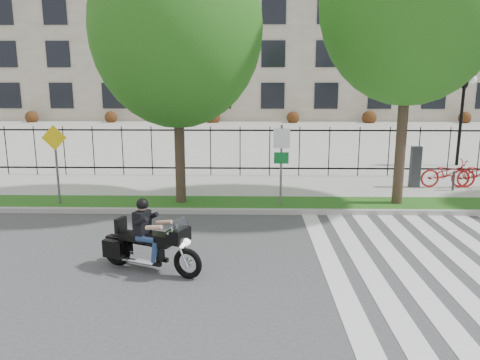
{
  "coord_description": "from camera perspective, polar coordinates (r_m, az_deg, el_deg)",
  "views": [
    {
      "loc": [
        0.41,
        -9.57,
        4.0
      ],
      "look_at": [
        0.13,
        3.0,
        1.29
      ],
      "focal_mm": 35.0,
      "sensor_mm": 36.0,
      "label": 1
    }
  ],
  "objects": [
    {
      "name": "ground",
      "position": [
        10.38,
        -1.11,
        -10.5
      ],
      "size": [
        120.0,
        120.0,
        0.0
      ],
      "primitive_type": "plane",
      "color": "#3C3C3F",
      "rests_on": "ground"
    },
    {
      "name": "motorcycle_rider",
      "position": [
        10.12,
        -10.97,
        -7.5
      ],
      "size": [
        2.32,
        1.29,
        1.9
      ],
      "color": "black",
      "rests_on": "ground"
    },
    {
      "name": "lamp_post_right",
      "position": [
        23.62,
        25.55,
        9.07
      ],
      "size": [
        1.06,
        0.7,
        4.25
      ],
      "color": "black",
      "rests_on": "ground"
    },
    {
      "name": "plaza",
      "position": [
        34.8,
        0.58,
        5.65
      ],
      "size": [
        80.0,
        34.0,
        0.1
      ],
      "primitive_type": "cube",
      "color": "#9E9D94",
      "rests_on": "ground"
    },
    {
      "name": "curb",
      "position": [
        14.23,
        -0.44,
        -3.85
      ],
      "size": [
        60.0,
        0.2,
        0.15
      ],
      "primitive_type": "cube",
      "color": "#A19E98",
      "rests_on": "ground"
    },
    {
      "name": "iron_fence",
      "position": [
        18.99,
        0.01,
        3.53
      ],
      "size": [
        30.0,
        0.06,
        2.0
      ],
      "primitive_type": null,
      "color": "black",
      "rests_on": "sidewalk"
    },
    {
      "name": "sign_pole_warning",
      "position": [
        15.54,
        -21.55,
        2.96
      ],
      "size": [
        0.78,
        0.09,
        2.49
      ],
      "color": "#59595B",
      "rests_on": "grass_verge"
    },
    {
      "name": "office_building",
      "position": [
        54.82,
        0.86,
        18.41
      ],
      "size": [
        60.0,
        21.9,
        20.15
      ],
      "color": "gray",
      "rests_on": "ground"
    },
    {
      "name": "sidewalk",
      "position": [
        17.47,
        -0.12,
        -0.82
      ],
      "size": [
        60.0,
        3.5,
        0.15
      ],
      "primitive_type": "cube",
      "color": "#9E9D94",
      "rests_on": "ground"
    },
    {
      "name": "grass_verge",
      "position": [
        15.05,
        -0.34,
        -2.95
      ],
      "size": [
        60.0,
        1.5,
        0.15
      ],
      "primitive_type": "cube",
      "color": "#1F5615",
      "rests_on": "ground"
    },
    {
      "name": "crosswalk_stripes",
      "position": [
        11.27,
        24.6,
        -9.74
      ],
      "size": [
        5.7,
        8.0,
        0.01
      ],
      "primitive_type": null,
      "color": "silver",
      "rests_on": "ground"
    },
    {
      "name": "sign_pole_regulatory",
      "position": [
        14.36,
        5.06,
        3.06
      ],
      "size": [
        0.5,
        0.09,
        2.5
      ],
      "color": "#59595B",
      "rests_on": "grass_verge"
    },
    {
      "name": "street_tree_1",
      "position": [
        14.77,
        -7.76,
        17.82
      ],
      "size": [
        5.16,
        5.16,
        8.31
      ],
      "color": "#34281C",
      "rests_on": "grass_verge"
    }
  ]
}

